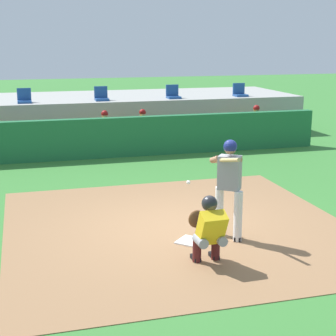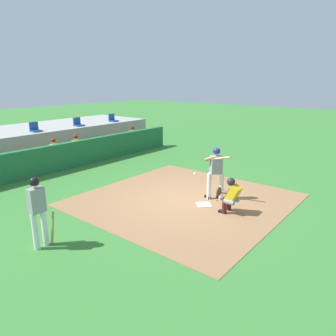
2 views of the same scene
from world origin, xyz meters
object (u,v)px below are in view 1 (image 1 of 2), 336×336
object	(u,v)px
dugout_player_1	(106,131)
stadium_seat_2	(101,97)
dugout_player_2	(144,129)
stadium_seat_3	(173,94)
stadium_seat_4	(240,93)
home_plate	(191,241)
catcher_crouched	(208,227)
batter_at_plate	(229,183)
dugout_player_3	(257,124)
stadium_seat_1	(24,99)

from	to	relation	value
dugout_player_1	stadium_seat_2	size ratio (longest dim) A/B	2.71
dugout_player_1	dugout_player_2	distance (m)	1.23
stadium_seat_3	stadium_seat_4	size ratio (longest dim) A/B	1.00
home_plate	dugout_player_2	size ratio (longest dim) A/B	0.34
catcher_crouched	stadium_seat_2	size ratio (longest dim) A/B	3.61
stadium_seat_2	batter_at_plate	bearing A→B (deg)	-86.10
dugout_player_2	dugout_player_3	size ratio (longest dim) A/B	1.00
dugout_player_1	stadium_seat_3	xyz separation A→B (m)	(2.80, 2.03, 0.86)
home_plate	dugout_player_2	world-z (taller)	dugout_player_2
home_plate	stadium_seat_3	xyz separation A→B (m)	(2.60, 10.18, 1.51)
dugout_player_2	dugout_player_3	distance (m)	3.98
batter_at_plate	dugout_player_1	size ratio (longest dim) A/B	1.39
home_plate	stadium_seat_1	distance (m)	10.61
dugout_player_3	stadium_seat_4	distance (m)	2.22
dugout_player_1	batter_at_plate	bearing A→B (deg)	-83.75
dugout_player_1	stadium_seat_3	world-z (taller)	stadium_seat_3
batter_at_plate	dugout_player_3	xyz separation A→B (m)	(4.32, 8.13, -0.36)
dugout_player_2	stadium_seat_2	distance (m)	2.44
catcher_crouched	batter_at_plate	bearing A→B (deg)	52.98
batter_at_plate	stadium_seat_3	xyz separation A→B (m)	(1.91, 10.16, 0.50)
dugout_player_2	stadium_seat_1	xyz separation A→B (m)	(-3.63, 2.03, 0.86)
catcher_crouched	stadium_seat_2	bearing A→B (deg)	89.94
dugout_player_2	stadium_seat_4	distance (m)	4.72
home_plate	dugout_player_2	distance (m)	8.23
home_plate	stadium_seat_3	distance (m)	10.61
home_plate	stadium_seat_3	world-z (taller)	stadium_seat_3
home_plate	batter_at_plate	xyz separation A→B (m)	(0.69, 0.02, 1.01)
dugout_player_2	stadium_seat_2	xyz separation A→B (m)	(-1.03, 2.03, 0.86)
stadium_seat_2	stadium_seat_3	xyz separation A→B (m)	(2.60, 0.00, 0.00)
home_plate	stadium_seat_1	xyz separation A→B (m)	(-2.60, 10.18, 1.51)
home_plate	stadium_seat_4	distance (m)	11.53
dugout_player_1	stadium_seat_1	size ratio (longest dim) A/B	2.71
dugout_player_3	catcher_crouched	bearing A→B (deg)	-119.00
batter_at_plate	dugout_player_2	bearing A→B (deg)	87.63
dugout_player_1	dugout_player_2	bearing A→B (deg)	0.00
dugout_player_2	home_plate	bearing A→B (deg)	-97.21
batter_at_plate	home_plate	bearing A→B (deg)	-178.72
batter_at_plate	dugout_player_1	distance (m)	8.19
stadium_seat_2	dugout_player_2	bearing A→B (deg)	-63.16
dugout_player_2	stadium_seat_3	xyz separation A→B (m)	(1.57, 2.03, 0.86)
dugout_player_3	stadium_seat_1	size ratio (longest dim) A/B	2.71
dugout_player_3	stadium_seat_2	world-z (taller)	stadium_seat_2
stadium_seat_2	stadium_seat_4	size ratio (longest dim) A/B	1.00
dugout_player_2	stadium_seat_2	world-z (taller)	stadium_seat_2
stadium_seat_4	dugout_player_2	bearing A→B (deg)	-153.99
stadium_seat_1	stadium_seat_3	distance (m)	5.20
stadium_seat_2	dugout_player_3	bearing A→B (deg)	-22.09
batter_at_plate	stadium_seat_2	xyz separation A→B (m)	(-0.69, 10.16, 0.50)
dugout_player_1	stadium_seat_2	distance (m)	2.22
dugout_player_2	stadium_seat_3	size ratio (longest dim) A/B	2.71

